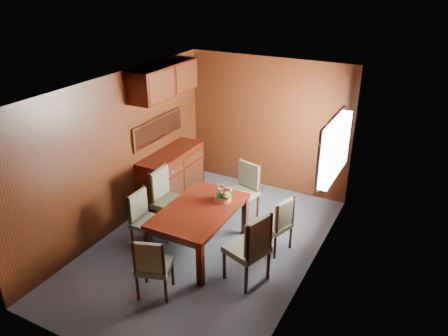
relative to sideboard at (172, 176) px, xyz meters
The scene contains 11 objects.
ground 1.66m from the sideboard, 38.66° to the right, with size 4.50×4.50×0.00m, color #3E4654.
room_shell 1.78m from the sideboard, 30.23° to the right, with size 3.06×4.52×2.41m.
sideboard is the anchor object (origin of this frame).
dining_table 1.64m from the sideboard, 42.22° to the right, with size 0.93×1.48×0.69m.
chair_left_near 1.45m from the sideboard, 71.91° to the right, with size 0.41×0.42×0.88m.
chair_left_far 0.94m from the sideboard, 60.84° to the right, with size 0.48×0.50×1.01m.
chair_right_near 2.57m from the sideboard, 33.09° to the right, with size 0.59×0.61×1.01m.
chair_right_far 2.28m from the sideboard, 14.94° to the right, with size 0.50×0.51×0.86m.
chair_head 2.51m from the sideboard, 61.52° to the right, with size 0.52×0.51×0.87m.
chair_foot 1.36m from the sideboard, ahead, with size 0.53×0.52×0.93m.
flower_centerpiece 1.62m from the sideboard, 27.73° to the right, with size 0.25×0.25×0.25m.
Camera 1 is at (2.72, -4.62, 3.78)m, focal length 35.00 mm.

